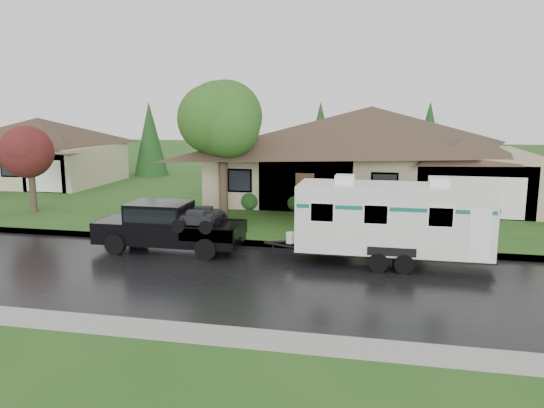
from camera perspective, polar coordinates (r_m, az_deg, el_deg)
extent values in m
plane|color=#244B17|center=(19.69, 3.22, -6.44)|extent=(140.00, 140.00, 0.00)
cube|color=black|center=(17.81, 2.23, -8.25)|extent=(140.00, 8.00, 0.01)
cube|color=gray|center=(21.81, 4.13, -4.57)|extent=(140.00, 0.50, 0.15)
cube|color=#244B17|center=(34.22, 7.05, 0.85)|extent=(140.00, 26.00, 0.15)
cube|color=gray|center=(32.90, 10.44, 3.14)|extent=(18.00, 10.00, 3.00)
pyramid|color=#3A2920|center=(32.65, 10.68, 10.30)|extent=(19.44, 10.80, 2.60)
cube|color=gray|center=(30.28, 20.53, 1.76)|extent=(5.76, 4.00, 2.70)
cube|color=tan|center=(42.81, -23.63, 3.95)|extent=(10.00, 8.00, 2.80)
pyramid|color=#3A2920|center=(42.62, -23.96, 8.49)|extent=(10.80, 8.64, 2.00)
cube|color=tan|center=(39.49, -21.73, 3.41)|extent=(3.20, 4.00, 2.52)
cylinder|color=#382B1E|center=(26.37, -5.25, 1.50)|extent=(0.44, 0.44, 2.99)
sphere|color=#346821|center=(26.07, -5.37, 8.62)|extent=(4.12, 4.12, 4.12)
cylinder|color=#382B1E|center=(31.11, -24.32, 1.09)|extent=(0.35, 0.35, 2.05)
sphere|color=#5B1C1C|center=(30.86, -24.63, 5.20)|extent=(2.82, 2.82, 2.82)
sphere|color=#143814|center=(29.27, -2.32, 0.45)|extent=(1.00, 1.00, 1.00)
sphere|color=#143814|center=(28.76, 2.55, 0.27)|extent=(1.00, 1.00, 1.00)
sphere|color=#143814|center=(28.46, 7.56, 0.08)|extent=(1.00, 1.00, 1.00)
sphere|color=#143814|center=(28.39, 12.64, -0.11)|extent=(1.00, 1.00, 1.00)
sphere|color=#143814|center=(28.54, 17.70, -0.30)|extent=(1.00, 1.00, 1.00)
sphere|color=#143814|center=(28.91, 22.67, -0.48)|extent=(1.00, 1.00, 1.00)
cube|color=black|center=(21.65, -10.99, -2.98)|extent=(5.86, 1.95, 0.84)
cube|color=black|center=(22.51, -16.07, -2.00)|extent=(1.56, 1.90, 0.34)
cube|color=black|center=(21.65, -12.01, -0.98)|extent=(2.34, 1.84, 0.88)
cube|color=black|center=(21.64, -12.02, -0.85)|extent=(2.15, 1.88, 0.54)
cube|color=black|center=(20.97, -6.33, -2.74)|extent=(2.15, 1.86, 0.06)
cylinder|color=black|center=(21.69, -16.48, -4.15)|extent=(0.82, 0.31, 0.82)
cylinder|color=black|center=(23.34, -14.26, -3.03)|extent=(0.82, 0.31, 0.82)
cylinder|color=black|center=(20.22, -7.15, -4.84)|extent=(0.82, 0.31, 0.82)
cylinder|color=black|center=(21.98, -5.52, -3.58)|extent=(0.82, 0.31, 0.82)
cube|color=silver|center=(19.78, 12.82, -1.43)|extent=(6.84, 2.34, 2.39)
cube|color=black|center=(20.09, 12.67, -5.18)|extent=(7.23, 1.17, 0.14)
cube|color=#0D5C4D|center=(19.68, 12.88, 0.07)|extent=(6.70, 2.36, 0.14)
cube|color=white|center=(19.60, 7.83, 2.64)|extent=(0.68, 0.78, 0.31)
cube|color=white|center=(19.65, 17.54, 2.28)|extent=(0.68, 0.78, 0.31)
cylinder|color=black|center=(18.99, 11.36, -6.19)|extent=(0.68, 0.23, 0.68)
cylinder|color=black|center=(21.22, 11.44, -4.44)|extent=(0.68, 0.23, 0.68)
cylinder|color=black|center=(19.01, 14.02, -6.28)|extent=(0.68, 0.23, 0.68)
cylinder|color=black|center=(21.23, 13.82, -4.52)|extent=(0.68, 0.23, 0.68)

